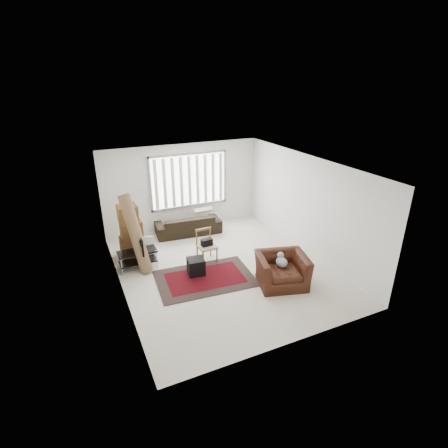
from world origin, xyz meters
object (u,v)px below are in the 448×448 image
(armchair, at_px, (282,268))
(tv_stand, at_px, (138,256))
(sofa, at_px, (188,222))
(side_chair, at_px, (206,244))
(moving_boxes, at_px, (131,233))

(armchair, bearing_deg, tv_stand, 159.61)
(tv_stand, distance_m, sofa, 2.42)
(tv_stand, height_order, side_chair, side_chair)
(tv_stand, height_order, armchair, armchair)
(sofa, distance_m, armchair, 3.81)
(tv_stand, xyz_separation_m, armchair, (2.92, -2.16, 0.08))
(moving_boxes, distance_m, side_chair, 2.08)
(sofa, height_order, side_chair, side_chair)
(tv_stand, bearing_deg, moving_boxes, 89.55)
(tv_stand, distance_m, armchair, 3.64)
(tv_stand, height_order, sofa, sofa)
(tv_stand, bearing_deg, armchair, -36.46)
(moving_boxes, bearing_deg, tv_stand, -90.45)
(moving_boxes, bearing_deg, sofa, 21.84)
(tv_stand, bearing_deg, sofa, 38.60)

